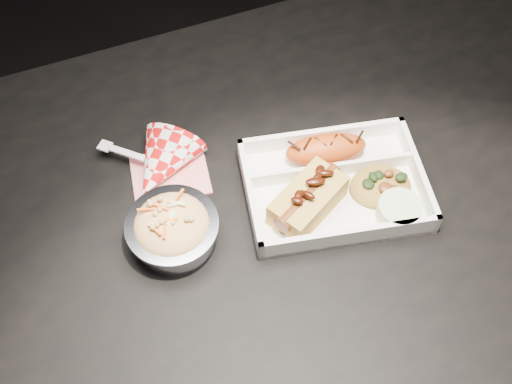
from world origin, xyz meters
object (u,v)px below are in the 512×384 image
at_px(food_tray, 334,187).
at_px(napkin_fork, 160,166).
at_px(dining_table, 284,236).
at_px(hotdog, 308,199).
at_px(foil_coleslaw_cup, 172,228).
at_px(fried_pastry, 326,149).

relative_size(food_tray, napkin_fork, 1.85).
bearing_deg(food_tray, dining_table, -171.17).
bearing_deg(hotdog, food_tray, -9.37).
height_order(hotdog, foil_coleslaw_cup, foil_coleslaw_cup).
bearing_deg(hotdog, foil_coleslaw_cup, 143.91).
height_order(food_tray, fried_pastry, fried_pastry).
bearing_deg(dining_table, foil_coleslaw_cup, 178.37).
xyz_separation_m(fried_pastry, hotdog, (-0.06, -0.07, 0.00)).
distance_m(food_tray, foil_coleslaw_cup, 0.24).
xyz_separation_m(hotdog, napkin_fork, (-0.17, 0.14, -0.02)).
relative_size(dining_table, hotdog, 9.56).
relative_size(hotdog, napkin_fork, 0.82).
bearing_deg(foil_coleslaw_cup, food_tray, -2.04).
bearing_deg(fried_pastry, food_tray, -101.82).
bearing_deg(food_tray, napkin_fork, 162.49).
relative_size(food_tray, foil_coleslaw_cup, 2.25).
distance_m(fried_pastry, hotdog, 0.09).
bearing_deg(dining_table, fried_pastry, 31.37).
bearing_deg(hotdog, fried_pastry, 21.10).
relative_size(food_tray, fried_pastry, 2.36).
bearing_deg(foil_coleslaw_cup, dining_table, -1.63).
height_order(fried_pastry, napkin_fork, napkin_fork).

